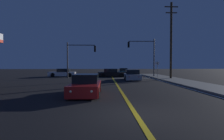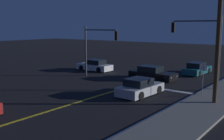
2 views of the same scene
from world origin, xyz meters
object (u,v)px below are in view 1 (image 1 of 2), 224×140
utility_pole_right (171,39)px  car_lead_oncoming_white (63,73)px  traffic_signal_near_right (145,51)px  car_parked_curb_silver (132,75)px  car_far_approaching_black (112,73)px  traffic_signal_far_left (78,54)px  street_sign_corner (157,67)px  car_following_oncoming_red (86,86)px  car_distant_tail_teal (123,72)px

utility_pole_right → car_lead_oncoming_white: bearing=159.2°
utility_pole_right → traffic_signal_near_right: bearing=120.9°
traffic_signal_near_right → utility_pole_right: utility_pole_right is taller
car_parked_curb_silver → utility_pole_right: 7.35m
car_parked_curb_silver → traffic_signal_near_right: bearing=63.6°
car_far_approaching_black → traffic_signal_far_left: traffic_signal_far_left is taller
car_lead_oncoming_white → traffic_signal_far_left: bearing=-136.9°
traffic_signal_far_left → utility_pole_right: 13.44m
traffic_signal_near_right → street_sign_corner: (1.21, -2.80, -2.46)m
car_following_oncoming_red → traffic_signal_far_left: traffic_signal_far_left is taller
traffic_signal_far_left → street_sign_corner: traffic_signal_far_left is taller
car_far_approaching_black → car_following_oncoming_red: (-2.48, -17.49, -0.00)m
car_distant_tail_teal → traffic_signal_near_right: bearing=-66.8°
traffic_signal_far_left → traffic_signal_near_right: bearing=7.7°
car_far_approaching_black → street_sign_corner: bearing=61.2°
car_distant_tail_teal → street_sign_corner: street_sign_corner is taller
car_following_oncoming_red → utility_pole_right: utility_pole_right is taller
car_following_oncoming_red → car_parked_curb_silver: bearing=-112.3°
traffic_signal_far_left → street_sign_corner: size_ratio=2.16×
street_sign_corner → car_distant_tail_teal: bearing=112.4°
car_following_oncoming_red → car_parked_curb_silver: same height
car_far_approaching_black → car_parked_curb_silver: same height
car_lead_oncoming_white → traffic_signal_near_right: size_ratio=0.72×
car_lead_oncoming_white → traffic_signal_near_right: 14.05m
car_lead_oncoming_white → car_far_approaching_black: bearing=-96.5°
traffic_signal_far_left → car_following_oncoming_red: bearing=-80.0°
traffic_signal_near_right → street_sign_corner: traffic_signal_near_right is taller
car_lead_oncoming_white → car_parked_curb_silver: bearing=-124.6°
car_distant_tail_teal → car_parked_curb_silver: size_ratio=1.09×
car_lead_oncoming_white → street_sign_corner: 15.42m
traffic_signal_near_right → utility_pole_right: bearing=120.9°
car_following_oncoming_red → utility_pole_right: bearing=-129.4°
car_parked_curb_silver → utility_pole_right: size_ratio=0.41×
traffic_signal_near_right → utility_pole_right: size_ratio=0.59×
car_lead_oncoming_white → traffic_signal_near_right: bearing=-98.9°
car_parked_curb_silver → street_sign_corner: size_ratio=1.72×
car_far_approaching_black → car_distant_tail_teal: bearing=158.9°
car_distant_tail_teal → car_following_oncoming_red: same height
street_sign_corner → car_far_approaching_black: bearing=149.2°
car_far_approaching_black → utility_pole_right: size_ratio=0.46×
car_parked_curb_silver → utility_pole_right: utility_pole_right is taller
car_distant_tail_teal → car_far_approaching_black: 6.30m
car_far_approaching_black → utility_pole_right: utility_pole_right is taller
car_lead_oncoming_white → traffic_signal_far_left: size_ratio=0.83×
car_lead_oncoming_white → traffic_signal_far_left: 5.36m
utility_pole_right → car_far_approaching_black: bearing=145.5°
car_lead_oncoming_white → street_sign_corner: bearing=-108.7°
car_far_approaching_black → traffic_signal_far_left: bearing=-62.7°
car_far_approaching_black → utility_pole_right: (7.83, -5.39, 4.85)m
car_following_oncoming_red → car_parked_curb_silver: size_ratio=1.02×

